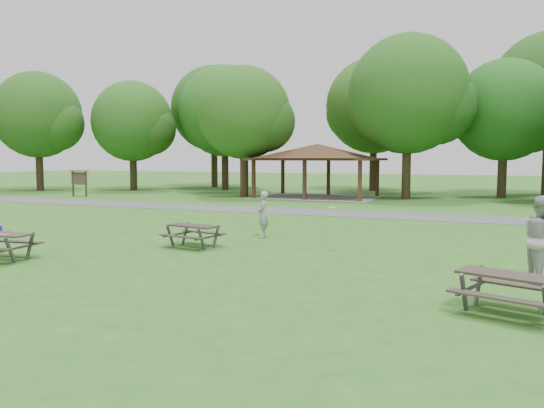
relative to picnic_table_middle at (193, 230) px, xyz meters
The scene contains 17 objects.
ground 2.73m from the picnic_table_middle, 67.33° to the right, with size 160.00×160.00×0.00m, color #2A611B.
asphalt_path 11.58m from the picnic_table_middle, 84.88° to the left, with size 120.00×3.20×0.02m, color #4C4C4F.
pavilion 21.88m from the picnic_table_middle, 97.85° to the left, with size 8.60×7.01×3.76m.
notice_board 24.52m from the picnic_table_middle, 140.70° to the left, with size 1.60×0.30×1.88m.
tree_row_a 33.71m from the picnic_table_middle, 143.97° to the left, with size 7.56×7.20×9.97m.
tree_row_b 30.87m from the picnic_table_middle, 130.78° to the left, with size 7.14×6.80×9.28m.
tree_row_c 30.11m from the picnic_table_middle, 115.86° to the left, with size 8.19×7.80×10.67m.
tree_row_d 22.17m from the picnic_table_middle, 111.47° to the left, with size 6.93×6.60×9.27m.
tree_row_e 23.61m from the picnic_table_middle, 82.09° to the left, with size 8.40×8.00×11.02m.
tree_row_f 28.11m from the picnic_table_middle, 70.71° to the left, with size 7.35×7.00×9.55m.
tree_deep_a 34.62m from the picnic_table_middle, 117.83° to the left, with size 8.40×8.00×11.38m.
tree_deep_b 31.22m from the picnic_table_middle, 91.63° to the left, with size 8.40×8.00×11.13m.
picnic_table_middle is the anchor object (origin of this frame).
picnic_table_far 9.81m from the picnic_table_middle, 24.10° to the right, with size 2.10×1.88×0.76m.
frisbee_in_flight 4.38m from the picnic_table_middle, 20.18° to the left, with size 0.30×0.30×0.02m.
frisbee_thrower 3.05m from the picnic_table_middle, 68.10° to the left, with size 0.59×0.39×1.61m, color gray.
frisbee_catcher 9.72m from the picnic_table_middle, ahead, with size 0.95×0.74×1.96m, color #A5A5A8.
Camera 1 is at (7.63, -11.65, 2.79)m, focal length 35.00 mm.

